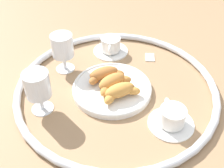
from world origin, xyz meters
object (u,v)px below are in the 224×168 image
object	(u,v)px
juice_glass_right	(37,86)
sugar_packet	(150,57)
croissant_large	(105,74)
juice_glass_left	(62,47)
coffee_cup_near	(172,118)
pastry_plate	(112,88)
croissant_extra	(120,91)
croissant_small	(113,82)
coffee_cup_far	(111,46)

from	to	relation	value
juice_glass_right	sugar_packet	world-z (taller)	juice_glass_right
croissant_large	juice_glass_right	size ratio (longest dim) A/B	0.88
juice_glass_left	coffee_cup_near	bearing A→B (deg)	92.01
pastry_plate	juice_glass_right	distance (m)	0.24
coffee_cup_near	sugar_packet	distance (m)	0.33
juice_glass_right	coffee_cup_near	bearing A→B (deg)	120.59
croissant_extra	sugar_packet	world-z (taller)	croissant_extra
pastry_plate	croissant_large	xyz separation A→B (m)	(-0.02, -0.04, 0.03)
pastry_plate	croissant_small	xyz separation A→B (m)	(0.00, 0.00, 0.03)
pastry_plate	juice_glass_left	world-z (taller)	juice_glass_left
pastry_plate	croissant_extra	size ratio (longest dim) A/B	2.08
juice_glass_right	sugar_packet	size ratio (longest dim) A/B	2.80
croissant_small	juice_glass_right	bearing A→B (deg)	-30.11
pastry_plate	juice_glass_right	xyz separation A→B (m)	(0.20, -0.11, 0.08)
croissant_large	juice_glass_left	bearing A→B (deg)	-78.63
coffee_cup_far	sugar_packet	bearing A→B (deg)	114.28
coffee_cup_far	juice_glass_right	distance (m)	0.38
coffee_cup_near	croissant_large	bearing A→B (deg)	-93.80
coffee_cup_near	juice_glass_left	size ratio (longest dim) A/B	0.97
pastry_plate	croissant_extra	bearing A→B (deg)	68.62
juice_glass_left	sugar_packet	xyz separation A→B (m)	(-0.25, 0.20, -0.09)
coffee_cup_near	coffee_cup_far	xyz separation A→B (m)	(-0.17, -0.38, 0.00)
croissant_extra	sugar_packet	bearing A→B (deg)	-167.39
croissant_large	coffee_cup_near	xyz separation A→B (m)	(0.02, 0.27, -0.01)
croissant_small	sugar_packet	xyz separation A→B (m)	(-0.24, -0.01, -0.04)
croissant_extra	sugar_packet	xyz separation A→B (m)	(-0.26, -0.06, -0.04)
croissant_large	juice_glass_left	distance (m)	0.18
croissant_extra	coffee_cup_near	world-z (taller)	croissant_extra
croissant_extra	sugar_packet	distance (m)	0.27
juice_glass_left	sugar_packet	size ratio (longest dim) A/B	2.80
pastry_plate	croissant_small	size ratio (longest dim) A/B	1.95
pastry_plate	juice_glass_left	xyz separation A→B (m)	(0.02, -0.21, 0.08)
croissant_extra	juice_glass_left	bearing A→B (deg)	-90.67
sugar_packet	croissant_small	bearing A→B (deg)	-33.24
croissant_large	croissant_small	size ratio (longest dim) A/B	0.91
juice_glass_left	croissant_small	bearing A→B (deg)	94.26
croissant_small	coffee_cup_far	world-z (taller)	croissant_small
croissant_large	croissant_extra	distance (m)	0.10
pastry_plate	juice_glass_right	size ratio (longest dim) A/B	1.87
croissant_extra	juice_glass_right	bearing A→B (deg)	-41.85
juice_glass_left	coffee_cup_far	bearing A→B (deg)	163.26
pastry_plate	juice_glass_right	world-z (taller)	juice_glass_right
croissant_small	croissant_extra	xyz separation A→B (m)	(0.02, 0.05, 0.00)
pastry_plate	coffee_cup_far	xyz separation A→B (m)	(-0.17, -0.15, 0.01)
croissant_large	juice_glass_right	distance (m)	0.23
coffee_cup_far	pastry_plate	bearing A→B (deg)	40.98
croissant_small	croissant_large	bearing A→B (deg)	-110.23
croissant_small	croissant_extra	bearing A→B (deg)	68.03
coffee_cup_far	juice_glass_left	world-z (taller)	juice_glass_left
croissant_small	pastry_plate	bearing A→B (deg)	-102.00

